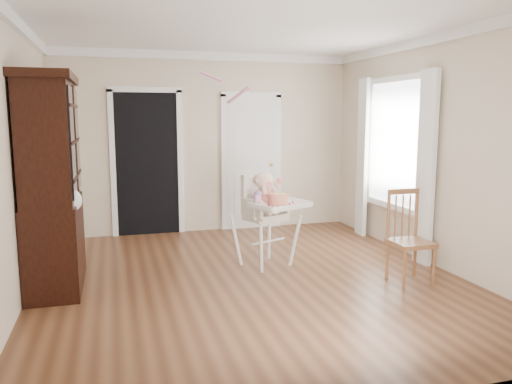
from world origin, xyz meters
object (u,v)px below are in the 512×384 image
object	(u,v)px
high_chair	(266,209)
china_cabinet	(52,183)
dining_chair	(409,240)
sippy_cup	(257,198)
cake	(279,199)

from	to	relation	value
high_chair	china_cabinet	xyz separation A→B (m)	(-2.30, -0.10, 0.40)
high_chair	dining_chair	distance (m)	1.64
sippy_cup	dining_chair	world-z (taller)	dining_chair
cake	dining_chair	world-z (taller)	dining_chair
cake	dining_chair	distance (m)	1.46
cake	dining_chair	xyz separation A→B (m)	(1.21, -0.73, -0.37)
sippy_cup	cake	bearing A→B (deg)	-20.06
sippy_cup	china_cabinet	distance (m)	2.16
sippy_cup	china_cabinet	world-z (taller)	china_cabinet
sippy_cup	china_cabinet	xyz separation A→B (m)	(-2.15, 0.06, 0.24)
cake	high_chair	bearing A→B (deg)	107.08
china_cabinet	dining_chair	distance (m)	3.75
sippy_cup	dining_chair	bearing A→B (deg)	-29.47
cake	china_cabinet	size ratio (longest dim) A/B	0.13
high_chair	china_cabinet	distance (m)	2.34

